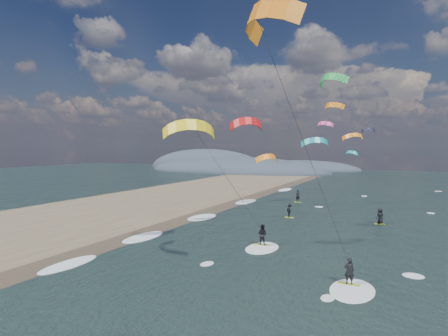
% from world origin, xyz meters
% --- Properties ---
extents(ground, '(260.00, 260.00, 0.00)m').
position_xyz_m(ground, '(0.00, 0.00, 0.00)').
color(ground, black).
rests_on(ground, ground).
extents(sand_strip, '(26.00, 240.00, 0.00)m').
position_xyz_m(sand_strip, '(-24.00, 10.00, 0.00)').
color(sand_strip, brown).
rests_on(sand_strip, ground).
extents(wet_sand_strip, '(3.00, 240.00, 0.00)m').
position_xyz_m(wet_sand_strip, '(-12.00, 10.00, 0.00)').
color(wet_sand_strip, '#382D23').
rests_on(wet_sand_strip, ground).
extents(coastal_hills, '(80.00, 41.00, 15.00)m').
position_xyz_m(coastal_hills, '(-44.84, 107.86, 0.00)').
color(coastal_hills, '#3D4756').
rests_on(coastal_hills, ground).
extents(kitesurfer_near_a, '(7.73, 9.30, 16.31)m').
position_xyz_m(kitesurfer_near_a, '(5.12, 5.89, 12.30)').
color(kitesurfer_near_a, '#A2BB21').
rests_on(kitesurfer_near_a, ground).
extents(kitesurfer_near_b, '(7.18, 9.24, 11.51)m').
position_xyz_m(kitesurfer_near_b, '(-2.23, 12.85, 7.30)').
color(kitesurfer_near_b, '#A2BB21').
rests_on(kitesurfer_near_b, ground).
extents(far_kitesurfers, '(13.54, 13.43, 1.86)m').
position_xyz_m(far_kitesurfers, '(1.50, 33.56, 0.88)').
color(far_kitesurfers, '#A2BB21').
rests_on(far_kitesurfers, ground).
extents(bg_kite_field, '(12.36, 71.52, 10.48)m').
position_xyz_m(bg_kite_field, '(-0.28, 51.61, 11.61)').
color(bg_kite_field, orange).
rests_on(bg_kite_field, ground).
extents(shoreline_surf, '(2.40, 79.40, 0.11)m').
position_xyz_m(shoreline_surf, '(-10.80, 14.75, 0.00)').
color(shoreline_surf, white).
rests_on(shoreline_surf, ground).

